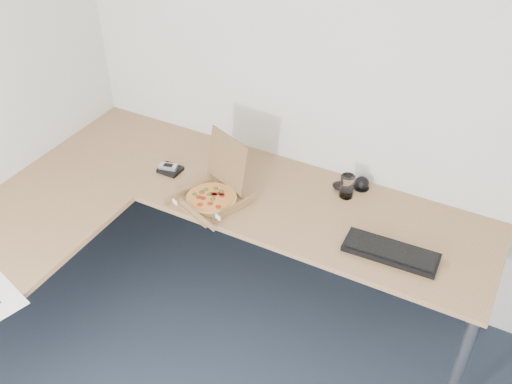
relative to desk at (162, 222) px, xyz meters
The scene contains 9 objects.
room_shell 1.39m from the desk, 49.77° to the right, with size 3.50×3.50×2.50m, color silver, non-canonical shape.
desk is the anchor object (origin of this frame).
pizza_box 0.30m from the desk, 57.20° to the left, with size 0.29×0.34×0.30m.
drinking_glass 0.97m from the desk, 38.60° to the left, with size 0.07×0.07×0.13m, color silver.
keyboard 1.13m from the desk, 14.60° to the left, with size 0.44×0.16×0.03m, color black.
mouse 0.96m from the desk, 42.03° to the left, with size 0.11×0.07×0.04m, color black.
wallet 0.40m from the desk, 118.17° to the left, with size 0.12×0.10×0.02m, color black.
phone 0.41m from the desk, 119.54° to the left, with size 0.10×0.05×0.02m, color #B2B5BA.
dome_speaker 1.07m from the desk, 41.52° to the left, with size 0.09×0.09×0.07m, color black.
Camera 1 is at (0.64, -0.76, 2.61)m, focal length 40.86 mm.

